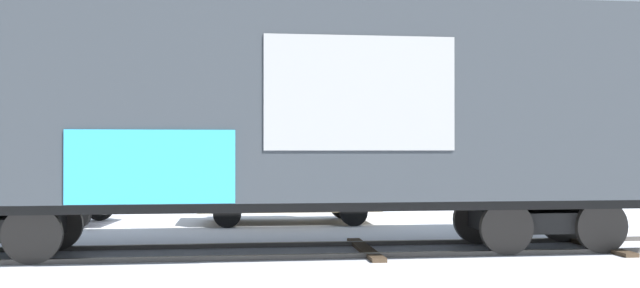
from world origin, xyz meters
The scene contains 7 objects.
ground_plane centered at (0.00, 0.00, 0.00)m, with size 260.00×260.00×0.00m, color silver.
track centered at (-1.07, 0.00, 0.04)m, with size 60.00×2.51×0.08m.
freight_car centered at (0.94, 0.00, 2.49)m, with size 13.47×3.02×4.42m.
flagpole centered at (-1.33, 12.46, 4.77)m, with size 0.55×1.28×7.75m.
hillside centered at (0.01, 75.24, 6.58)m, with size 150.01×38.40×18.03m.
parked_car_white centered at (-4.75, 5.17, 0.82)m, with size 4.57×2.39×1.61m.
parked_car_tan centered at (1.49, 4.80, 0.81)m, with size 4.28×1.97×1.60m.
Camera 1 is at (0.23, -11.99, 1.81)m, focal length 39.03 mm.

